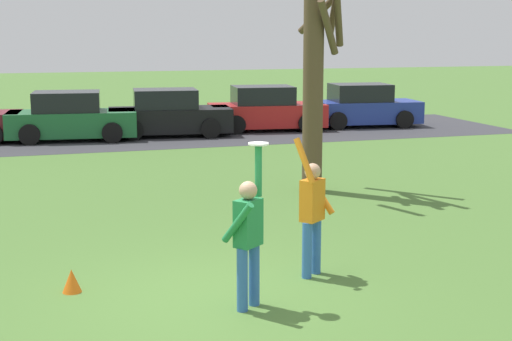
# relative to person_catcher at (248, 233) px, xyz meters

# --- Properties ---
(ground_plane) EXTENTS (120.00, 120.00, 0.00)m
(ground_plane) POSITION_rel_person_catcher_xyz_m (-0.34, 0.47, -0.98)
(ground_plane) COLOR #4C7533
(person_catcher) EXTENTS (0.57, 0.55, 2.08)m
(person_catcher) POSITION_rel_person_catcher_xyz_m (0.00, 0.00, 0.00)
(person_catcher) COLOR #3366B7
(person_catcher) RESTS_ON ground_plane
(person_defender) EXTENTS (0.65, 0.64, 2.05)m
(person_defender) POSITION_rel_person_catcher_xyz_m (1.24, 0.97, -0.00)
(person_defender) COLOR #3366B7
(person_defender) RESTS_ON ground_plane
(frisbee_disc) EXTENTS (0.26, 0.26, 0.02)m
(frisbee_disc) POSITION_rel_person_catcher_xyz_m (0.18, 0.14, 1.11)
(frisbee_disc) COLOR white
(frisbee_disc) RESTS_ON person_catcher
(parked_car_green) EXTENTS (4.28, 2.39, 1.59)m
(parked_car_green) POSITION_rel_person_catcher_xyz_m (-1.15, 16.32, -0.25)
(parked_car_green) COLOR #1E6633
(parked_car_green) RESTS_ON ground_plane
(parked_car_black) EXTENTS (4.28, 2.39, 1.59)m
(parked_car_black) POSITION_rel_person_catcher_xyz_m (2.09, 16.40, -0.25)
(parked_car_black) COLOR black
(parked_car_black) RESTS_ON ground_plane
(parked_car_red) EXTENTS (4.28, 2.39, 1.59)m
(parked_car_red) POSITION_rel_person_catcher_xyz_m (5.70, 16.84, -0.25)
(parked_car_red) COLOR red
(parked_car_red) RESTS_ON ground_plane
(parked_car_blue) EXTENTS (4.28, 2.39, 1.59)m
(parked_car_blue) POSITION_rel_person_catcher_xyz_m (9.53, 16.87, -0.25)
(parked_car_blue) COLOR #233893
(parked_car_blue) RESTS_ON ground_plane
(parking_strip) EXTENTS (27.45, 6.40, 0.01)m
(parking_strip) POSITION_rel_person_catcher_xyz_m (0.61, 16.58, -0.98)
(parking_strip) COLOR #38383D
(parking_strip) RESTS_ON ground_plane
(bare_tree_tall) EXTENTS (2.46, 2.44, 6.05)m
(bare_tree_tall) POSITION_rel_person_catcher_xyz_m (3.46, 6.51, 2.21)
(bare_tree_tall) COLOR brown
(bare_tree_tall) RESTS_ON ground_plane
(field_cone_orange) EXTENTS (0.26, 0.26, 0.32)m
(field_cone_orange) POSITION_rel_person_catcher_xyz_m (-2.11, 1.28, -0.82)
(field_cone_orange) COLOR orange
(field_cone_orange) RESTS_ON ground_plane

